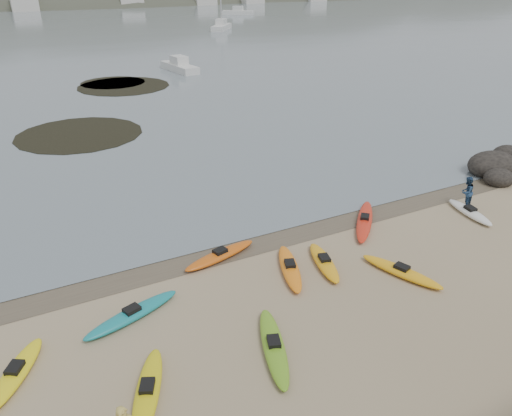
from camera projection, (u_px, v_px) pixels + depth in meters
ground at (256, 237)px, 22.84m from camera, size 600.00×600.00×0.00m
wet_sand at (259, 240)px, 22.60m from camera, size 60.00×60.00×0.00m
kayaks at (283, 280)px, 19.40m from camera, size 22.64×9.46×0.34m
person_east at (467, 192)px, 25.44m from camera, size 0.93×0.80×1.64m
rock_cluster at (502, 169)px, 29.96m from camera, size 5.06×3.69×1.60m
kelp_mats at (108, 100)px, 46.29m from camera, size 16.38×25.10×0.04m
moored_boats at (52, 33)px, 88.24m from camera, size 94.22×73.79×1.35m
far_hills at (118, 42)px, 200.70m from camera, size 550.00×135.00×80.00m
far_town at (34, 3)px, 139.88m from camera, size 199.00×5.00×4.00m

